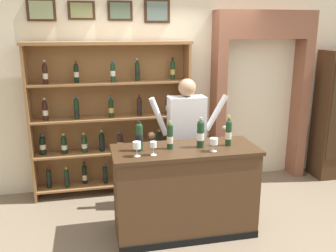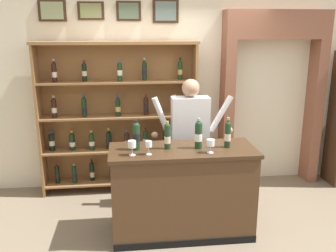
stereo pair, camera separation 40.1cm
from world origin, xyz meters
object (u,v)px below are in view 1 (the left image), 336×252
at_px(tasting_bottle_grappa, 229,132).
at_px(wine_glass_center, 153,145).
at_px(tasting_bottle_bianco, 201,133).
at_px(wine_glass_spare, 214,142).
at_px(shopkeeper, 187,128).
at_px(tasting_bottle_rosso, 170,136).
at_px(wine_glass_left, 137,146).
at_px(tasting_bottle_brunello, 139,136).
at_px(wine_shelf, 111,117).
at_px(tasting_counter, 185,191).

bearing_deg(tasting_bottle_grappa, wine_glass_center, -170.75).
distance_m(tasting_bottle_bianco, tasting_bottle_grappa, 0.31).
bearing_deg(wine_glass_spare, shopkeeper, 94.45).
distance_m(shopkeeper, tasting_bottle_bianco, 0.68).
height_order(tasting_bottle_rosso, wine_glass_left, tasting_bottle_rosso).
bearing_deg(tasting_bottle_bianco, wine_glass_center, -165.00).
bearing_deg(wine_glass_left, tasting_bottle_rosso, 24.14).
bearing_deg(tasting_bottle_brunello, tasting_bottle_grappa, -1.90).
distance_m(shopkeeper, tasting_bottle_brunello, 0.94).
bearing_deg(tasting_bottle_grappa, wine_shelf, 132.48).
height_order(tasting_bottle_rosso, tasting_bottle_bianco, tasting_bottle_bianco).
height_order(wine_shelf, tasting_bottle_brunello, wine_shelf).
height_order(tasting_counter, tasting_bottle_rosso, tasting_bottle_rosso).
bearing_deg(tasting_bottle_rosso, tasting_bottle_brunello, 179.15).
xyz_separation_m(tasting_bottle_brunello, wine_glass_center, (0.12, -0.17, -0.05)).
bearing_deg(wine_shelf, shopkeeper, -34.43).
xyz_separation_m(wine_glass_left, wine_glass_spare, (0.80, -0.02, -0.01)).
bearing_deg(tasting_bottle_brunello, tasting_bottle_bianco, -2.35).
relative_size(tasting_counter, tasting_bottle_grappa, 4.73).
distance_m(tasting_counter, tasting_bottle_grappa, 0.80).
relative_size(shopkeeper, tasting_bottle_grappa, 4.97).
relative_size(tasting_bottle_brunello, tasting_bottle_bianco, 0.96).
bearing_deg(tasting_bottle_rosso, tasting_bottle_grappa, -2.43).
distance_m(tasting_bottle_brunello, tasting_bottle_grappa, 0.97).
bearing_deg(wine_shelf, wine_glass_left, -83.78).
distance_m(wine_shelf, tasting_bottle_rosso, 1.36).
relative_size(tasting_counter, wine_glass_center, 10.97).
xyz_separation_m(tasting_bottle_rosso, tasting_bottle_grappa, (0.64, -0.03, 0.01)).
bearing_deg(tasting_counter, wine_glass_center, -158.25).
distance_m(tasting_bottle_brunello, wine_glass_center, 0.21).
distance_m(shopkeeper, tasting_bottle_grappa, 0.74).
bearing_deg(tasting_counter, tasting_bottle_brunello, 177.33).
bearing_deg(tasting_counter, wine_glass_left, -164.40).
relative_size(tasting_bottle_brunello, wine_glass_spare, 2.20).
distance_m(tasting_bottle_bianco, wine_glass_spare, 0.20).
xyz_separation_m(wine_shelf, tasting_bottle_bianco, (0.86, -1.27, 0.07)).
bearing_deg(tasting_bottle_brunello, tasting_counter, -2.67).
distance_m(tasting_bottle_grappa, wine_glass_left, 1.03).
height_order(wine_shelf, tasting_bottle_bianco, wine_shelf).
distance_m(tasting_bottle_rosso, wine_glass_center, 0.27).
xyz_separation_m(wine_shelf, wine_glass_left, (0.15, -1.42, 0.03)).
height_order(tasting_bottle_bianco, wine_glass_left, tasting_bottle_bianco).
height_order(tasting_bottle_brunello, tasting_bottle_grappa, tasting_bottle_grappa).
bearing_deg(wine_shelf, wine_glass_center, -77.21).
distance_m(tasting_bottle_rosso, tasting_bottle_grappa, 0.64).
bearing_deg(wine_glass_center, tasting_bottle_bianco, 15.00).
bearing_deg(tasting_counter, tasting_bottle_bianco, -1.41).
distance_m(tasting_bottle_brunello, tasting_bottle_rosso, 0.33).
height_order(tasting_bottle_bianco, wine_glass_center, tasting_bottle_bianco).
relative_size(shopkeeper, wine_glass_spare, 11.46).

